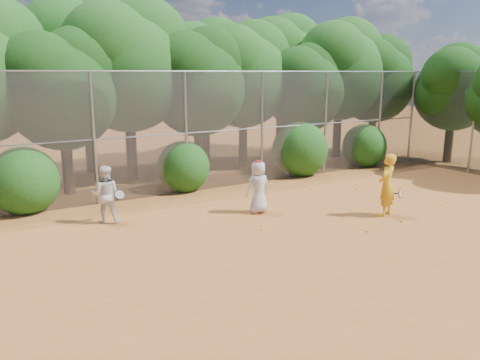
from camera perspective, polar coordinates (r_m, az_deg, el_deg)
ground at (r=11.66m, az=10.63°, el=-7.09°), size 80.00×80.00×0.00m
fence_back at (r=16.01m, az=-3.69°, el=6.10°), size 20.05×0.09×4.03m
fence_side at (r=20.70m, az=26.59°, el=6.32°), size 0.09×6.09×4.03m
tree_2 at (r=16.27m, az=-20.84°, el=10.82°), size 3.99×3.47×5.47m
tree_3 at (r=17.86m, az=-13.48°, el=14.02°), size 4.89×4.26×6.70m
tree_4 at (r=18.20m, az=-5.12°, el=12.28°), size 4.19×3.64×5.73m
tree_5 at (r=20.10m, az=0.46°, el=13.22°), size 4.51×3.92×6.17m
tree_6 at (r=20.70m, az=7.97°, el=11.48°), size 3.86×3.36×5.29m
tree_7 at (r=22.79m, az=12.15°, el=13.49°), size 4.77×4.14×6.53m
tree_8 at (r=23.97m, az=16.19°, el=12.12°), size 4.25×3.70×5.82m
tree_10 at (r=19.73m, az=-18.35°, el=14.27°), size 5.15×4.48×7.06m
tree_11 at (r=21.03m, az=-4.25°, el=13.49°), size 4.64×4.03×6.35m
tree_12 at (r=23.88m, az=5.09°, el=14.24°), size 5.02×4.37×6.88m
tree_13 at (r=22.96m, az=24.67°, el=10.58°), size 3.86×3.36×5.29m
bush_0 at (r=14.83m, az=-24.87°, el=0.25°), size 2.00×2.00×2.00m
bush_1 at (r=16.09m, az=-6.92°, el=1.91°), size 1.80×1.80×1.80m
bush_2 at (r=18.60m, az=7.32°, el=4.02°), size 2.20×2.20×2.20m
bush_3 at (r=20.93m, az=14.92°, el=4.26°), size 1.90×1.90×1.90m
player_yellow at (r=13.68m, az=17.45°, el=-0.61°), size 0.88×0.63×1.78m
player_teen at (r=13.38m, az=2.24°, el=-0.83°), size 0.76×0.52×1.54m
player_white at (r=13.02m, az=-16.09°, el=-1.69°), size 0.93×0.85×1.55m
ball_0 at (r=13.46m, az=19.08°, el=-4.71°), size 0.07×0.07×0.07m
ball_1 at (r=16.55m, az=13.97°, el=-1.14°), size 0.07×0.07×0.07m
ball_2 at (r=12.34m, az=15.29°, el=-6.04°), size 0.07×0.07×0.07m
ball_3 at (r=15.87m, az=23.88°, el=-2.49°), size 0.07×0.07×0.07m
ball_4 at (r=12.08m, az=2.66°, el=-6.00°), size 0.07×0.07×0.07m
ball_5 at (r=16.35m, az=8.58°, el=-1.07°), size 0.07×0.07×0.07m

